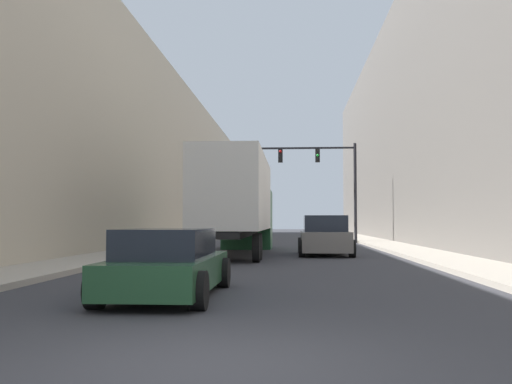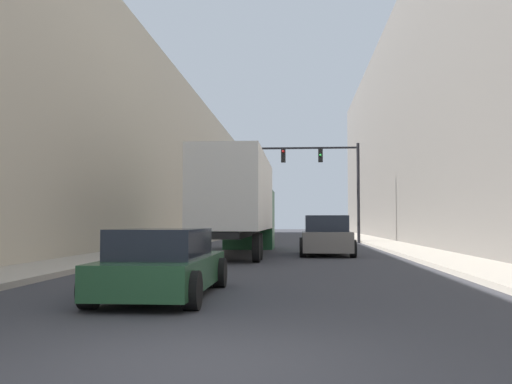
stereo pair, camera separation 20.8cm
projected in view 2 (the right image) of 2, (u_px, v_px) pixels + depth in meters
name	position (u px, v px, depth m)	size (l,w,h in m)	color
ground_plane	(195.00, 368.00, 5.56)	(200.00, 200.00, 0.00)	#38383D
sidewalk_right	(385.00, 244.00, 34.96)	(2.33, 80.00, 0.15)	#B2A899
sidewalk_left	(183.00, 243.00, 35.91)	(2.33, 80.00, 0.15)	#B2A899
building_right	(452.00, 116.00, 35.06)	(6.00, 80.00, 15.88)	#66605B
building_left	(120.00, 150.00, 36.53)	(6.00, 80.00, 12.08)	beige
semi_truck	(240.00, 202.00, 25.13)	(2.54, 12.55, 4.12)	silver
sedan_car	(164.00, 264.00, 10.84)	(1.95, 4.52, 1.29)	#234C2D
suv_car	(326.00, 237.00, 24.18)	(2.24, 4.48, 1.68)	slate
traffic_signal_gantry	(331.00, 173.00, 38.03)	(7.58, 0.35, 6.66)	black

